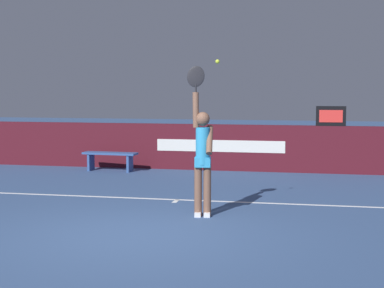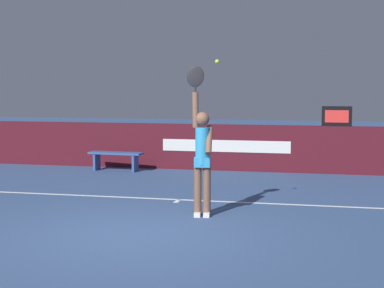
{
  "view_description": "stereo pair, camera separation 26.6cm",
  "coord_description": "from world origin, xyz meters",
  "px_view_note": "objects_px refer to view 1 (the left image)",
  "views": [
    {
      "loc": [
        2.62,
        -8.35,
        2.13
      ],
      "look_at": [
        0.52,
        1.69,
        1.16
      ],
      "focal_mm": 58.38,
      "sensor_mm": 36.0,
      "label": 1
    },
    {
      "loc": [
        2.88,
        -8.3,
        2.13
      ],
      "look_at": [
        0.52,
        1.69,
        1.16
      ],
      "focal_mm": 58.38,
      "sensor_mm": 36.0,
      "label": 2
    }
  ],
  "objects_px": {
    "tennis_player": "(202,154)",
    "speed_display": "(331,116)",
    "tennis_ball": "(217,62)",
    "courtside_bench_near": "(110,157)"
  },
  "relations": [
    {
      "from": "tennis_ball",
      "to": "courtside_bench_near",
      "type": "height_order",
      "value": "tennis_ball"
    },
    {
      "from": "tennis_player",
      "to": "speed_display",
      "type": "bearing_deg",
      "value": 69.24
    },
    {
      "from": "speed_display",
      "to": "courtside_bench_near",
      "type": "height_order",
      "value": "speed_display"
    },
    {
      "from": "speed_display",
      "to": "courtside_bench_near",
      "type": "distance_m",
      "value": 5.5
    },
    {
      "from": "speed_display",
      "to": "tennis_player",
      "type": "xyz_separation_m",
      "value": [
        -2.09,
        -5.52,
        -0.38
      ]
    },
    {
      "from": "speed_display",
      "to": "tennis_player",
      "type": "height_order",
      "value": "tennis_player"
    },
    {
      "from": "tennis_ball",
      "to": "courtside_bench_near",
      "type": "distance_m",
      "value": 6.29
    },
    {
      "from": "tennis_player",
      "to": "tennis_ball",
      "type": "xyz_separation_m",
      "value": [
        0.24,
        0.04,
        1.49
      ]
    },
    {
      "from": "tennis_ball",
      "to": "tennis_player",
      "type": "bearing_deg",
      "value": -170.78
    },
    {
      "from": "speed_display",
      "to": "tennis_player",
      "type": "relative_size",
      "value": 0.29
    }
  ]
}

